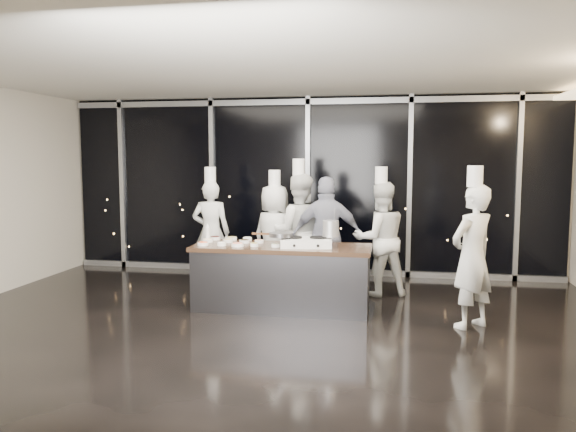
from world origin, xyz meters
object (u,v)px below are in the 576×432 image
at_px(chef_side, 472,255).
at_px(frying_pan, 280,235).
at_px(chef_far_left, 211,231).
at_px(guest, 327,236).
at_px(chef_center, 298,232).
at_px(stove, 306,242).
at_px(stock_pot, 331,229).
at_px(chef_left, 275,236).
at_px(chef_right, 380,238).
at_px(demo_counter, 282,277).

bearing_deg(chef_side, frying_pan, -49.11).
relative_size(chef_far_left, guest, 1.07).
distance_m(chef_center, chef_side, 2.91).
relative_size(stove, chef_center, 0.35).
relative_size(stock_pot, chef_left, 0.11).
relative_size(chef_left, chef_side, 0.95).
bearing_deg(stove, guest, 70.54).
height_order(guest, chef_side, chef_side).
height_order(frying_pan, guest, guest).
bearing_deg(chef_side, chef_right, -94.40).
height_order(demo_counter, chef_right, chef_right).
distance_m(demo_counter, chef_left, 1.35).
distance_m(chef_left, chef_center, 0.41).
height_order(stock_pot, chef_center, chef_center).
height_order(frying_pan, stock_pot, stock_pot).
bearing_deg(chef_center, chef_far_left, -16.40).
height_order(stock_pot, guest, guest).
xyz_separation_m(demo_counter, stock_pot, (0.68, 0.02, 0.70)).
relative_size(chef_left, chef_center, 0.91).
xyz_separation_m(chef_right, chef_side, (1.15, -1.47, 0.03)).
bearing_deg(chef_right, guest, -10.86).
xyz_separation_m(frying_pan, chef_far_left, (-1.47, 1.48, -0.18)).
xyz_separation_m(chef_center, guest, (0.49, -0.25, -0.03)).
height_order(demo_counter, guest, guest).
xyz_separation_m(chef_left, chef_right, (1.69, -0.18, 0.03)).
height_order(demo_counter, chef_side, chef_side).
bearing_deg(stove, frying_pan, -179.15).
xyz_separation_m(demo_counter, guest, (0.53, 0.94, 0.46)).
height_order(frying_pan, chef_side, chef_side).
distance_m(chef_far_left, guest, 2.04).
relative_size(demo_counter, chef_side, 1.22).
xyz_separation_m(stove, chef_side, (2.13, -0.35, -0.05)).
height_order(chef_left, chef_right, chef_right).
relative_size(demo_counter, chef_left, 1.28).
height_order(demo_counter, chef_far_left, chef_far_left).
bearing_deg(chef_right, chef_side, 108.33).
height_order(chef_far_left, chef_left, chef_far_left).
bearing_deg(stock_pot, guest, 99.18).
bearing_deg(stock_pot, stove, -168.35).
relative_size(chef_center, chef_side, 1.04).
bearing_deg(chef_far_left, stove, 136.27).
height_order(stock_pot, chef_right, chef_right).
relative_size(chef_right, chef_side, 0.98).
distance_m(stock_pot, chef_side, 1.86).
bearing_deg(guest, chef_left, -27.46).
xyz_separation_m(demo_counter, chef_far_left, (-1.47, 1.37, 0.43)).
bearing_deg(chef_right, chef_center, -25.15).
bearing_deg(chef_right, chef_left, -25.76).
distance_m(stock_pot, guest, 0.97).
xyz_separation_m(demo_counter, chef_left, (-0.36, 1.24, 0.40)).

